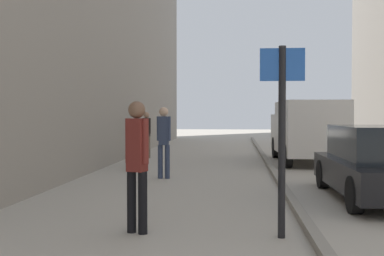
# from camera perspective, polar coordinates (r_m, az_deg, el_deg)

# --- Properties ---
(ground_plane) EXTENTS (80.00, 80.00, 0.00)m
(ground_plane) POSITION_cam_1_polar(r_m,az_deg,el_deg) (13.38, 2.93, -5.58)
(ground_plane) COLOR #A8A093
(kerb_strip) EXTENTS (0.16, 40.00, 0.12)m
(kerb_strip) POSITION_cam_1_polar(r_m,az_deg,el_deg) (13.40, 9.73, -5.33)
(kerb_strip) COLOR gray
(kerb_strip) RESTS_ON ground_plane
(pedestrian_main_foreground) EXTENTS (0.35, 0.28, 1.86)m
(pedestrian_main_foreground) POSITION_cam_1_polar(r_m,az_deg,el_deg) (6.85, -6.50, -3.44)
(pedestrian_main_foreground) COLOR black
(pedestrian_main_foreground) RESTS_ON ground_plane
(pedestrian_mid_block) EXTENTS (0.37, 0.24, 1.86)m
(pedestrian_mid_block) POSITION_cam_1_polar(r_m,az_deg,el_deg) (12.62, -3.35, -1.10)
(pedestrian_mid_block) COLOR #2D3851
(pedestrian_mid_block) RESTS_ON ground_plane
(pedestrian_far_crossing) EXTENTS (0.34, 0.26, 1.76)m
(pedestrian_far_crossing) POSITION_cam_1_polar(r_m,az_deg,el_deg) (18.55, -5.37, -0.41)
(pedestrian_far_crossing) COLOR brown
(pedestrian_far_crossing) RESTS_ON ground_plane
(delivery_van) EXTENTS (2.08, 5.07, 2.11)m
(delivery_van) POSITION_cam_1_polar(r_m,az_deg,el_deg) (17.16, 13.36, -0.17)
(delivery_van) COLOR silver
(delivery_van) RESTS_ON ground_plane
(parked_car) EXTENTS (1.88, 4.22, 1.45)m
(parked_car) POSITION_cam_1_polar(r_m,az_deg,el_deg) (10.20, 21.18, -3.92)
(parked_car) COLOR black
(parked_car) RESTS_ON ground_plane
(street_sign_post) EXTENTS (0.60, 0.10, 2.60)m
(street_sign_post) POSITION_cam_1_polar(r_m,az_deg,el_deg) (6.64, 10.56, 0.43)
(street_sign_post) COLOR black
(street_sign_post) RESTS_ON ground_plane
(bicycle_leaning) EXTENTS (0.24, 1.77, 0.98)m
(bicycle_leaning) POSITION_cam_1_polar(r_m,az_deg,el_deg) (15.31, -7.08, -3.24)
(bicycle_leaning) COLOR black
(bicycle_leaning) RESTS_ON ground_plane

